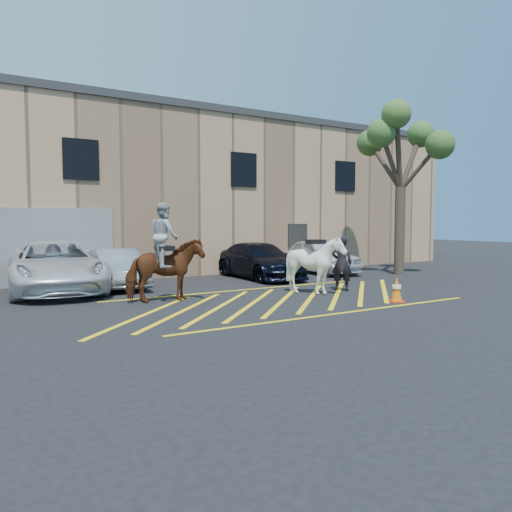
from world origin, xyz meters
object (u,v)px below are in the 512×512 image
mounted_bay (165,262)px  car_blue_suv (260,261)px  car_white_pickup (55,266)px  saddled_white (315,265)px  tree (401,143)px  car_silver_sedan (117,268)px  handler (342,263)px  car_white_suv (319,256)px  traffic_cone (397,289)px

mounted_bay → car_blue_suv: bearing=33.0°
car_white_pickup → car_blue_suv: (7.84, -0.22, -0.13)m
saddled_white → tree: size_ratio=0.29×
car_silver_sedan → handler: bearing=-34.1°
saddled_white → tree: (6.83, 2.66, 4.75)m
car_silver_sedan → mounted_bay: mounted_bay is taller
car_white_pickup → car_blue_suv: 7.84m
mounted_bay → car_white_suv: bearing=23.6°
car_blue_suv → saddled_white: bearing=-98.1°
car_white_pickup → mounted_bay: (2.27, -3.83, 0.31)m
car_silver_sedan → mounted_bay: size_ratio=1.44×
car_white_pickup → car_white_suv: (11.22, 0.08, -0.08)m
car_silver_sedan → saddled_white: size_ratio=1.94×
handler → car_white_pickup: bearing=12.1°
car_white_pickup → handler: handler is taller
saddled_white → car_white_pickup: bearing=144.8°
mounted_bay → traffic_cone: mounted_bay is taller
car_white_pickup → saddled_white: (6.95, -4.90, 0.10)m
car_white_pickup → car_white_suv: 11.22m
car_silver_sedan → handler: handler is taller
car_blue_suv → car_white_suv: bearing=7.7°
car_blue_suv → handler: handler is taller
handler → car_white_suv: bearing=-79.7°
car_silver_sedan → traffic_cone: car_silver_sedan is taller
handler → tree: bearing=-113.1°
saddled_white → tree: 8.74m
car_silver_sedan → car_blue_suv: bearing=1.6°
car_blue_suv → saddled_white: (-0.89, -4.68, 0.23)m
tree → car_white_pickup: bearing=170.8°
traffic_cone → saddled_white: bearing=111.4°
car_silver_sedan → car_white_suv: (9.18, 0.03, 0.09)m
car_blue_suv → saddled_white: saddled_white is taller
handler → tree: tree is taller
saddled_white → traffic_cone: size_ratio=2.90×
car_white_pickup → tree: (13.78, -2.24, 4.85)m
car_silver_sedan → tree: tree is taller
handler → car_blue_suv: bearing=-43.5°
car_white_pickup → saddled_white: bearing=-29.4°
car_silver_sedan → traffic_cone: bearing=-47.4°
car_white_suv → tree: (2.56, -2.32, 4.93)m
car_white_suv → handler: (-3.06, -4.87, 0.16)m
car_silver_sedan → handler: size_ratio=2.21×
handler → tree: (5.62, 2.55, 4.76)m
car_silver_sedan → car_white_pickup: bearing=-174.2°
car_white_suv → traffic_cone: size_ratio=6.16×
car_white_suv → saddled_white: saddled_white is taller
car_silver_sedan → traffic_cone: (5.88, -7.44, -0.31)m
car_blue_suv → mounted_bay: 6.65m
car_white_suv → tree: tree is taller
handler → mounted_bay: (-5.89, 0.95, 0.22)m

